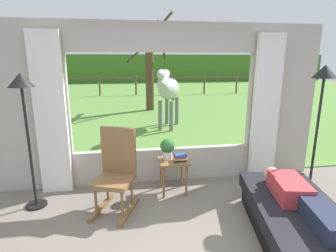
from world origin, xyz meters
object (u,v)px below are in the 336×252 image
object	(u,v)px
side_table	(173,166)
pasture_tree	(150,66)
floor_lamp_right	(322,92)
horse	(168,89)
reclining_person	(299,197)
floor_lamp_left	(23,101)
recliner_sofa	(294,219)
potted_plant	(167,147)
rocking_chair	(116,171)
book_stack	(180,157)

from	to	relation	value
side_table	pasture_tree	world-z (taller)	pasture_tree
floor_lamp_right	horse	xyz separation A→B (m)	(-1.44, 4.36, -0.40)
reclining_person	floor_lamp_left	world-z (taller)	floor_lamp_left
recliner_sofa	potted_plant	xyz separation A→B (m)	(-1.26, 1.34, 0.48)
recliner_sofa	horse	distance (m)	5.31
reclining_person	horse	xyz separation A→B (m)	(-0.64, 5.24, 0.63)
potted_plant	recliner_sofa	bearing A→B (deg)	-46.71
pasture_tree	floor_lamp_right	bearing A→B (deg)	-77.16
recliner_sofa	pasture_tree	xyz separation A→B (m)	(-0.88, 8.21, 1.54)
reclining_person	rocking_chair	size ratio (longest dim) A/B	1.28
rocking_chair	pasture_tree	distance (m)	7.46
pasture_tree	recliner_sofa	bearing A→B (deg)	-83.89
recliner_sofa	potted_plant	bearing A→B (deg)	144.88
book_stack	pasture_tree	size ratio (longest dim) A/B	0.05
reclining_person	potted_plant	world-z (taller)	potted_plant
floor_lamp_left	potted_plant	bearing A→B (deg)	5.38
side_table	book_stack	xyz separation A→B (m)	(0.09, -0.05, 0.15)
book_stack	rocking_chair	bearing A→B (deg)	-163.00
recliner_sofa	pasture_tree	world-z (taller)	pasture_tree
rocking_chair	floor_lamp_left	xyz separation A→B (m)	(-1.13, 0.22, 0.94)
potted_plant	pasture_tree	distance (m)	6.97
recliner_sofa	rocking_chair	world-z (taller)	rocking_chair
reclining_person	floor_lamp_left	size ratio (longest dim) A/B	0.78
recliner_sofa	book_stack	world-z (taller)	book_stack
potted_plant	pasture_tree	world-z (taller)	pasture_tree
side_table	floor_lamp_right	bearing A→B (deg)	-12.81
pasture_tree	rocking_chair	bearing A→B (deg)	-98.89
reclining_person	side_table	xyz separation A→B (m)	(-1.18, 1.33, -0.10)
floor_lamp_left	recliner_sofa	bearing A→B (deg)	-20.26
rocking_chair	book_stack	world-z (taller)	rocking_chair
book_stack	pasture_tree	distance (m)	7.09
side_table	pasture_tree	size ratio (longest dim) A/B	0.14
potted_plant	floor_lamp_left	world-z (taller)	floor_lamp_left
side_table	floor_lamp_left	bearing A→B (deg)	-176.58
potted_plant	floor_lamp_left	size ratio (longest dim) A/B	0.17
side_table	book_stack	size ratio (longest dim) A/B	2.66
floor_lamp_left	floor_lamp_right	bearing A→B (deg)	-4.83
horse	reclining_person	bearing A→B (deg)	118.43
floor_lamp_left	side_table	bearing A→B (deg)	3.42
floor_lamp_left	horse	world-z (taller)	floor_lamp_left
side_table	potted_plant	bearing A→B (deg)	143.13
side_table	horse	distance (m)	4.01
potted_plant	rocking_chair	bearing A→B (deg)	-152.28
recliner_sofa	floor_lamp_left	size ratio (longest dim) A/B	1.01
floor_lamp_left	pasture_tree	world-z (taller)	pasture_tree
reclining_person	potted_plant	xyz separation A→B (m)	(-1.26, 1.39, 0.18)
side_table	floor_lamp_left	size ratio (longest dim) A/B	0.28
floor_lamp_right	recliner_sofa	bearing A→B (deg)	-134.14
reclining_person	floor_lamp_right	bearing A→B (deg)	59.10
side_table	reclining_person	bearing A→B (deg)	-48.34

